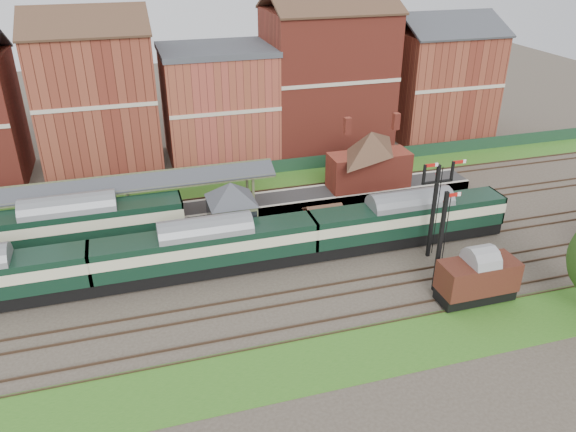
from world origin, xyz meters
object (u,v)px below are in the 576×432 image
object	(u,v)px
signal_box	(232,214)
platform_railcar	(72,225)
dmu_train	(207,248)
goods_van_a	(478,278)
semaphore_bracket	(434,205)

from	to	relation	value
signal_box	platform_railcar	distance (m)	13.04
dmu_train	goods_van_a	distance (m)	19.91
signal_box	goods_van_a	bearing A→B (deg)	-39.03
signal_box	semaphore_bracket	bearing A→B (deg)	-20.92
semaphore_bracket	dmu_train	xyz separation A→B (m)	(-17.69, 2.50, -2.34)
dmu_train	goods_van_a	xyz separation A→B (m)	(17.76, -9.00, -0.37)
signal_box	goods_van_a	world-z (taller)	signal_box
semaphore_bracket	dmu_train	size ratio (longest dim) A/B	0.16
goods_van_a	platform_railcar	bearing A→B (deg)	150.78
signal_box	dmu_train	size ratio (longest dim) A/B	0.12
signal_box	platform_railcar	size ratio (longest dim) A/B	0.34
signal_box	semaphore_bracket	xyz separation A→B (m)	(15.04, -5.75, 1.44)
signal_box	semaphore_bracket	world-z (taller)	semaphore_bracket
semaphore_bracket	goods_van_a	size ratio (longest dim) A/B	1.48
signal_box	goods_van_a	xyz separation A→B (m)	(15.11, -12.25, -1.27)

